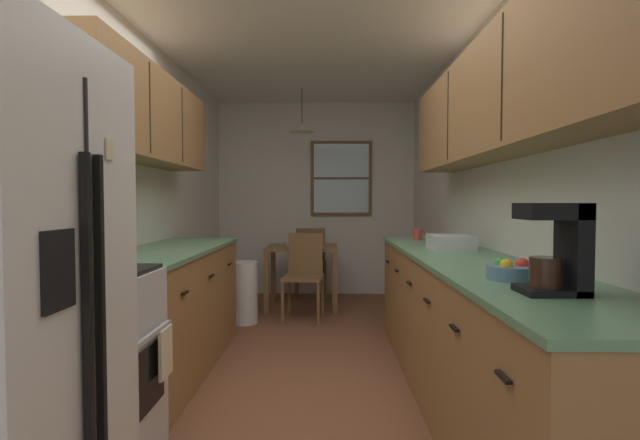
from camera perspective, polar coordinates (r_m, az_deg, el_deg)
ground_plane at (r=3.96m, az=-1.38°, el=-15.99°), size 12.00×12.00×0.00m
wall_left at (r=4.05m, az=-20.89°, el=2.61°), size 0.10×9.00×2.55m
wall_right at (r=3.95m, az=18.61°, el=2.65°), size 0.10×9.00×2.55m
wall_back at (r=6.41m, az=-0.46°, el=2.55°), size 4.40×0.10×2.55m
ceiling_slab at (r=4.00m, az=-1.42°, el=21.99°), size 4.40×9.00×0.08m
stove_range at (r=2.54m, az=-26.98°, el=-15.54°), size 0.66×0.60×1.10m
microwave_over_range at (r=2.52m, az=-29.80°, el=11.87°), size 0.39×0.63×0.34m
counter_left at (r=3.69m, az=-17.57°, el=-10.18°), size 0.64×1.97×0.90m
upper_cabinets_left at (r=3.66m, az=-20.20°, el=11.46°), size 0.33×2.05×0.63m
counter_right at (r=3.08m, az=17.32°, el=-12.68°), size 0.64×3.40×0.90m
upper_cabinets_right at (r=3.03m, az=20.51°, el=13.31°), size 0.33×3.08×0.65m
dining_table at (r=5.59m, az=-2.15°, el=-4.44°), size 0.81×0.71×0.72m
dining_chair_near at (r=5.04m, az=-1.91°, el=-6.19°), size 0.44×0.44×0.90m
dining_chair_far at (r=6.16m, az=-1.14°, el=-4.66°), size 0.42×0.42×0.90m
pendant_light at (r=5.62m, az=-2.17°, el=10.99°), size 0.29×0.29×0.51m
back_window at (r=6.35m, az=2.56°, el=5.00°), size 0.81×0.05×0.99m
trash_bin at (r=4.96m, az=-9.10°, el=-8.54°), size 0.28×0.28×0.63m
storage_canister at (r=2.86m, az=-22.86°, el=-2.91°), size 0.11×0.11×0.18m
dish_towel at (r=2.53m, az=-17.97°, el=-14.83°), size 0.02×0.16×0.24m
coffee_maker at (r=1.94m, az=26.74°, el=-2.84°), size 0.22×0.18×0.33m
mug_by_coffeemaker at (r=4.30m, az=11.56°, el=-1.67°), size 0.11×0.07×0.10m
fruit_bowl at (r=2.23m, az=21.90°, el=-5.64°), size 0.21×0.21×0.09m
dish_rack at (r=3.49m, az=15.34°, el=-2.58°), size 0.28×0.34×0.10m
table_serving_bowl at (r=5.63m, az=-3.19°, el=-2.76°), size 0.18×0.18×0.06m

